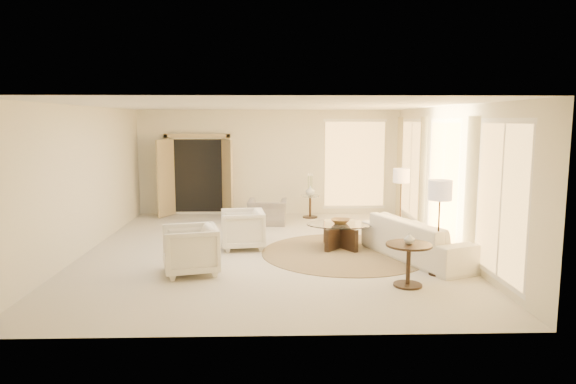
{
  "coord_description": "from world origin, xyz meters",
  "views": [
    {
      "loc": [
        0.11,
        -9.77,
        2.53
      ],
      "look_at": [
        0.4,
        0.4,
        1.1
      ],
      "focal_mm": 32.0,
      "sensor_mm": 36.0,
      "label": 1
    }
  ],
  "objects_px": {
    "sofa": "(421,239)",
    "side_table": "(310,204)",
    "bowl": "(340,221)",
    "side_vase": "(310,191)",
    "armchair_right": "(190,247)",
    "coffee_table": "(340,233)",
    "floor_lamp_far": "(440,195)",
    "end_vase": "(409,239)",
    "end_table": "(409,257)",
    "accent_chair": "(267,208)",
    "floor_lamp_near": "(401,179)",
    "armchair_left": "(242,227)"
  },
  "relations": [
    {
      "from": "side_table",
      "to": "side_vase",
      "type": "xyz_separation_m",
      "value": [
        0.0,
        0.0,
        0.36
      ]
    },
    {
      "from": "armchair_left",
      "to": "floor_lamp_far",
      "type": "bearing_deg",
      "value": 53.9
    },
    {
      "from": "side_table",
      "to": "floor_lamp_near",
      "type": "xyz_separation_m",
      "value": [
        1.84,
        -2.14,
        0.91
      ]
    },
    {
      "from": "sofa",
      "to": "side_vase",
      "type": "height_order",
      "value": "side_vase"
    },
    {
      "from": "end_table",
      "to": "floor_lamp_near",
      "type": "distance_m",
      "value": 3.64
    },
    {
      "from": "floor_lamp_near",
      "to": "end_table",
      "type": "bearing_deg",
      "value": -101.91
    },
    {
      "from": "armchair_left",
      "to": "coffee_table",
      "type": "xyz_separation_m",
      "value": [
        1.95,
        -0.02,
        -0.11
      ]
    },
    {
      "from": "bowl",
      "to": "end_vase",
      "type": "bearing_deg",
      "value": -73.11
    },
    {
      "from": "end_vase",
      "to": "sofa",
      "type": "bearing_deg",
      "value": 67.54
    },
    {
      "from": "end_table",
      "to": "floor_lamp_far",
      "type": "xyz_separation_m",
      "value": [
        0.63,
        0.56,
        0.88
      ]
    },
    {
      "from": "armchair_left",
      "to": "armchair_right",
      "type": "distance_m",
      "value": 1.84
    },
    {
      "from": "sofa",
      "to": "armchair_right",
      "type": "height_order",
      "value": "armchair_right"
    },
    {
      "from": "floor_lamp_far",
      "to": "end_vase",
      "type": "bearing_deg",
      "value": -138.18
    },
    {
      "from": "sofa",
      "to": "side_vase",
      "type": "xyz_separation_m",
      "value": [
        -1.75,
        4.05,
        0.34
      ]
    },
    {
      "from": "sofa",
      "to": "accent_chair",
      "type": "bearing_deg",
      "value": 19.83
    },
    {
      "from": "sofa",
      "to": "end_table",
      "type": "distance_m",
      "value": 1.69
    },
    {
      "from": "bowl",
      "to": "side_vase",
      "type": "xyz_separation_m",
      "value": [
        -0.37,
        3.21,
        0.18
      ]
    },
    {
      "from": "armchair_right",
      "to": "accent_chair",
      "type": "xyz_separation_m",
      "value": [
        1.23,
        4.02,
        -0.04
      ]
    },
    {
      "from": "armchair_left",
      "to": "end_vase",
      "type": "xyz_separation_m",
      "value": [
        2.68,
        -2.43,
        0.32
      ]
    },
    {
      "from": "armchair_left",
      "to": "coffee_table",
      "type": "distance_m",
      "value": 1.95
    },
    {
      "from": "bowl",
      "to": "side_vase",
      "type": "distance_m",
      "value": 3.24
    },
    {
      "from": "floor_lamp_far",
      "to": "armchair_right",
      "type": "bearing_deg",
      "value": 177.36
    },
    {
      "from": "coffee_table",
      "to": "side_table",
      "type": "height_order",
      "value": "side_table"
    },
    {
      "from": "armchair_right",
      "to": "coffee_table",
      "type": "height_order",
      "value": "armchair_right"
    },
    {
      "from": "armchair_right",
      "to": "bowl",
      "type": "relative_size",
      "value": 2.34
    },
    {
      "from": "end_table",
      "to": "accent_chair",
      "type": "bearing_deg",
      "value": 114.83
    },
    {
      "from": "armchair_left",
      "to": "floor_lamp_near",
      "type": "xyz_separation_m",
      "value": [
        3.41,
        1.05,
        0.84
      ]
    },
    {
      "from": "floor_lamp_near",
      "to": "side_vase",
      "type": "bearing_deg",
      "value": 130.58
    },
    {
      "from": "end_table",
      "to": "side_table",
      "type": "bearing_deg",
      "value": 101.11
    },
    {
      "from": "end_table",
      "to": "side_vase",
      "type": "distance_m",
      "value": 5.73
    },
    {
      "from": "end_vase",
      "to": "side_vase",
      "type": "height_order",
      "value": "side_vase"
    },
    {
      "from": "side_table",
      "to": "end_vase",
      "type": "height_order",
      "value": "end_vase"
    },
    {
      "from": "floor_lamp_near",
      "to": "bowl",
      "type": "xyz_separation_m",
      "value": [
        -1.46,
        -1.07,
        -0.72
      ]
    },
    {
      "from": "coffee_table",
      "to": "bowl",
      "type": "height_order",
      "value": "bowl"
    },
    {
      "from": "floor_lamp_near",
      "to": "side_table",
      "type": "bearing_deg",
      "value": 130.58
    },
    {
      "from": "coffee_table",
      "to": "floor_lamp_far",
      "type": "relative_size",
      "value": 0.91
    },
    {
      "from": "sofa",
      "to": "armchair_right",
      "type": "distance_m",
      "value": 4.17
    },
    {
      "from": "end_table",
      "to": "sofa",
      "type": "bearing_deg",
      "value": 67.54
    },
    {
      "from": "coffee_table",
      "to": "floor_lamp_near",
      "type": "distance_m",
      "value": 2.05
    },
    {
      "from": "end_vase",
      "to": "bowl",
      "type": "bearing_deg",
      "value": 106.89
    },
    {
      "from": "floor_lamp_near",
      "to": "side_vase",
      "type": "height_order",
      "value": "floor_lamp_near"
    },
    {
      "from": "end_vase",
      "to": "coffee_table",
      "type": "bearing_deg",
      "value": 106.89
    },
    {
      "from": "sofa",
      "to": "side_table",
      "type": "bearing_deg",
      "value": 1.5
    },
    {
      "from": "sofa",
      "to": "end_table",
      "type": "relative_size",
      "value": 3.62
    },
    {
      "from": "sofa",
      "to": "coffee_table",
      "type": "height_order",
      "value": "sofa"
    },
    {
      "from": "bowl",
      "to": "armchair_left",
      "type": "bearing_deg",
      "value": 179.36
    },
    {
      "from": "side_table",
      "to": "armchair_right",
      "type": "bearing_deg",
      "value": -115.64
    },
    {
      "from": "end_table",
      "to": "side_table",
      "type": "distance_m",
      "value": 5.73
    },
    {
      "from": "end_table",
      "to": "armchair_right",
      "type": "bearing_deg",
      "value": 167.66
    },
    {
      "from": "coffee_table",
      "to": "floor_lamp_far",
      "type": "distance_m",
      "value": 2.51
    }
  ]
}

